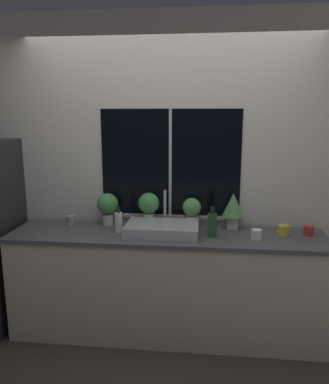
{
  "coord_description": "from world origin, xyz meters",
  "views": [
    {
      "loc": [
        0.3,
        -2.64,
        1.85
      ],
      "look_at": [
        -0.02,
        0.28,
        1.24
      ],
      "focal_mm": 35.0,
      "sensor_mm": 36.0,
      "label": 1
    }
  ],
  "objects_px": {
    "soap_bottle": "(119,222)",
    "mug_yellow": "(283,230)",
    "potted_plant_center_left": "(149,206)",
    "potted_plant_far_left": "(108,206)",
    "mug_white": "(256,234)",
    "potted_plant_far_right": "(233,207)",
    "mug_red": "(308,231)",
    "bottle_tall": "(212,224)",
    "sink": "(162,229)",
    "mug_grey": "(70,220)",
    "potted_plant_center_right": "(192,210)"
  },
  "relations": [
    {
      "from": "soap_bottle",
      "to": "mug_yellow",
      "type": "distance_m",
      "value": 1.35
    },
    {
      "from": "potted_plant_center_left",
      "to": "soap_bottle",
      "type": "relative_size",
      "value": 1.36
    },
    {
      "from": "potted_plant_far_left",
      "to": "mug_yellow",
      "type": "height_order",
      "value": "potted_plant_far_left"
    },
    {
      "from": "mug_white",
      "to": "soap_bottle",
      "type": "bearing_deg",
      "value": 177.09
    },
    {
      "from": "potted_plant_far_right",
      "to": "mug_red",
      "type": "relative_size",
      "value": 3.77
    },
    {
      "from": "mug_red",
      "to": "mug_yellow",
      "type": "bearing_deg",
      "value": -176.08
    },
    {
      "from": "soap_bottle",
      "to": "mug_red",
      "type": "height_order",
      "value": "soap_bottle"
    },
    {
      "from": "soap_bottle",
      "to": "bottle_tall",
      "type": "distance_m",
      "value": 0.77
    },
    {
      "from": "sink",
      "to": "mug_white",
      "type": "bearing_deg",
      "value": -3.73
    },
    {
      "from": "potted_plant_center_left",
      "to": "mug_grey",
      "type": "height_order",
      "value": "potted_plant_center_left"
    },
    {
      "from": "potted_plant_far_right",
      "to": "mug_white",
      "type": "xyz_separation_m",
      "value": [
        0.17,
        -0.27,
        -0.15
      ]
    },
    {
      "from": "potted_plant_far_right",
      "to": "mug_red",
      "type": "height_order",
      "value": "potted_plant_far_right"
    },
    {
      "from": "potted_plant_far_left",
      "to": "potted_plant_center_left",
      "type": "bearing_deg",
      "value": -0.0
    },
    {
      "from": "potted_plant_far_left",
      "to": "potted_plant_far_right",
      "type": "xyz_separation_m",
      "value": [
        1.09,
        -0.0,
        0.02
      ]
    },
    {
      "from": "potted_plant_center_right",
      "to": "mug_grey",
      "type": "xyz_separation_m",
      "value": [
        -1.07,
        -0.04,
        -0.11
      ]
    },
    {
      "from": "potted_plant_far_right",
      "to": "mug_yellow",
      "type": "relative_size",
      "value": 3.41
    },
    {
      "from": "sink",
      "to": "bottle_tall",
      "type": "height_order",
      "value": "sink"
    },
    {
      "from": "mug_white",
      "to": "mug_yellow",
      "type": "xyz_separation_m",
      "value": [
        0.23,
        0.13,
        0.0
      ]
    },
    {
      "from": "bottle_tall",
      "to": "mug_yellow",
      "type": "relative_size",
      "value": 2.71
    },
    {
      "from": "sink",
      "to": "mug_grey",
      "type": "distance_m",
      "value": 0.86
    },
    {
      "from": "mug_grey",
      "to": "mug_yellow",
      "type": "bearing_deg",
      "value": -2.89
    },
    {
      "from": "mug_yellow",
      "to": "mug_red",
      "type": "distance_m",
      "value": 0.2
    },
    {
      "from": "potted_plant_center_left",
      "to": "mug_yellow",
      "type": "distance_m",
      "value": 1.14
    },
    {
      "from": "potted_plant_far_right",
      "to": "soap_bottle",
      "type": "relative_size",
      "value": 1.42
    },
    {
      "from": "potted_plant_center_left",
      "to": "bottle_tall",
      "type": "distance_m",
      "value": 0.6
    },
    {
      "from": "potted_plant_far_right",
      "to": "soap_bottle",
      "type": "height_order",
      "value": "potted_plant_far_right"
    },
    {
      "from": "mug_grey",
      "to": "potted_plant_center_right",
      "type": "bearing_deg",
      "value": 2.32
    },
    {
      "from": "bottle_tall",
      "to": "mug_white",
      "type": "bearing_deg",
      "value": -4.12
    },
    {
      "from": "sink",
      "to": "soap_bottle",
      "type": "relative_size",
      "value": 2.71
    },
    {
      "from": "potted_plant_center_left",
      "to": "bottle_tall",
      "type": "relative_size",
      "value": 1.2
    },
    {
      "from": "bottle_tall",
      "to": "mug_grey",
      "type": "xyz_separation_m",
      "value": [
        -1.24,
        0.2,
        -0.06
      ]
    },
    {
      "from": "mug_red",
      "to": "sink",
      "type": "bearing_deg",
      "value": -175.21
    },
    {
      "from": "mug_yellow",
      "to": "mug_grey",
      "type": "relative_size",
      "value": 1.11
    },
    {
      "from": "mug_white",
      "to": "mug_red",
      "type": "height_order",
      "value": "mug_white"
    },
    {
      "from": "potted_plant_center_right",
      "to": "mug_grey",
      "type": "distance_m",
      "value": 1.08
    },
    {
      "from": "mug_white",
      "to": "mug_yellow",
      "type": "height_order",
      "value": "mug_yellow"
    },
    {
      "from": "potted_plant_center_right",
      "to": "mug_yellow",
      "type": "height_order",
      "value": "potted_plant_center_right"
    },
    {
      "from": "potted_plant_far_left",
      "to": "bottle_tall",
      "type": "distance_m",
      "value": 0.95
    },
    {
      "from": "potted_plant_center_right",
      "to": "mug_red",
      "type": "bearing_deg",
      "value": -7.29
    },
    {
      "from": "soap_bottle",
      "to": "mug_white",
      "type": "distance_m",
      "value": 1.12
    },
    {
      "from": "potted_plant_far_left",
      "to": "mug_red",
      "type": "relative_size",
      "value": 3.42
    },
    {
      "from": "potted_plant_center_left",
      "to": "mug_yellow",
      "type": "relative_size",
      "value": 3.25
    },
    {
      "from": "potted_plant_far_left",
      "to": "potted_plant_center_right",
      "type": "distance_m",
      "value": 0.74
    },
    {
      "from": "potted_plant_center_left",
      "to": "potted_plant_far_right",
      "type": "xyz_separation_m",
      "value": [
        0.72,
        0.0,
        0.01
      ]
    },
    {
      "from": "soap_bottle",
      "to": "mug_white",
      "type": "relative_size",
      "value": 2.62
    },
    {
      "from": "mug_white",
      "to": "mug_red",
      "type": "bearing_deg",
      "value": 18.9
    },
    {
      "from": "bottle_tall",
      "to": "mug_grey",
      "type": "bearing_deg",
      "value": 170.82
    },
    {
      "from": "sink",
      "to": "mug_yellow",
      "type": "height_order",
      "value": "sink"
    },
    {
      "from": "mug_white",
      "to": "potted_plant_center_right",
      "type": "bearing_deg",
      "value": 152.52
    },
    {
      "from": "bottle_tall",
      "to": "potted_plant_far_left",
      "type": "bearing_deg",
      "value": 165.05
    }
  ]
}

